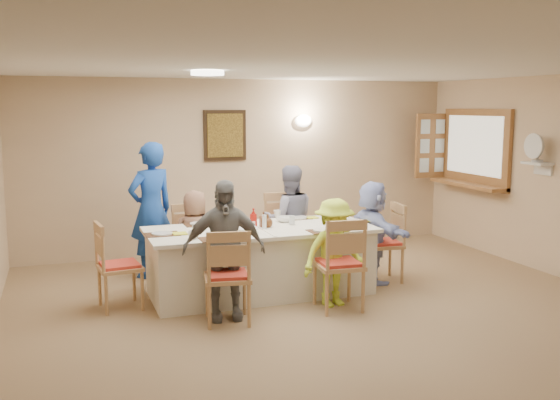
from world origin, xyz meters
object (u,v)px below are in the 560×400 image
object	(u,v)px
serving_hatch	(476,148)
diner_back_right	(289,220)
chair_front_right	(339,263)
caregiver	(151,210)
chair_front_left	(227,275)
diner_right_end	(373,232)
dining_table	(261,261)
chair_left_end	(120,265)
diner_front_right	(334,253)
chair_back_right	(286,233)
chair_back_left	(193,243)
diner_front_left	(224,250)
chair_right_end	(382,242)
diner_back_left	(195,237)
condiment_ketchup	(253,218)
desk_fan	(536,151)

from	to	relation	value
serving_hatch	diner_back_right	size ratio (longest dim) A/B	1.08
chair_front_right	caregiver	xyz separation A→B (m)	(-1.65, 1.95, 0.35)
chair_front_left	diner_right_end	xyz separation A→B (m)	(2.02, 0.80, 0.14)
dining_table	chair_front_left	xyz separation A→B (m)	(-0.60, -0.80, 0.10)
chair_left_end	diner_right_end	xyz separation A→B (m)	(2.97, 0.00, 0.15)
chair_front_right	diner_right_end	bearing A→B (deg)	-130.94
serving_hatch	diner_back_right	bearing A→B (deg)	-172.34
diner_front_right	chair_back_right	bearing A→B (deg)	81.03
chair_back_left	chair_front_right	bearing A→B (deg)	-61.41
diner_right_end	chair_left_end	bearing A→B (deg)	87.15
chair_back_right	chair_left_end	xyz separation A→B (m)	(-2.15, -0.80, -0.04)
chair_front_left	diner_back_right	bearing A→B (deg)	-119.06
dining_table	chair_left_end	world-z (taller)	chair_left_end
chair_back_right	diner_front_left	world-z (taller)	diner_front_left
chair_back_right	diner_back_right	size ratio (longest dim) A/B	0.73
diner_front_left	chair_right_end	bearing A→B (deg)	25.67
chair_back_left	diner_right_end	world-z (taller)	diner_right_end
diner_front_right	dining_table	bearing A→B (deg)	122.45
dining_table	chair_right_end	size ratio (longest dim) A/B	2.66
chair_front_left	chair_left_end	size ratio (longest dim) A/B	1.03
diner_back_left	caregiver	distance (m)	0.71
chair_back_left	diner_back_left	distance (m)	0.15
dining_table	chair_front_left	world-z (taller)	chair_front_left
dining_table	condiment_ketchup	world-z (taller)	condiment_ketchup
diner_right_end	condiment_ketchup	bearing A→B (deg)	87.73
chair_back_right	diner_back_left	xyz separation A→B (m)	(-1.20, -0.12, 0.06)
chair_back_left	diner_right_end	xyz separation A→B (m)	(2.02, -0.80, 0.15)
chair_back_right	diner_back_left	world-z (taller)	diner_back_left
chair_front_right	condiment_ketchup	size ratio (longest dim) A/B	4.31
diner_back_right	dining_table	bearing A→B (deg)	57.61
diner_back_right	diner_front_left	size ratio (longest dim) A/B	0.98
chair_right_end	diner_front_right	xyz separation A→B (m)	(-0.95, -0.68, 0.10)
chair_front_right	caregiver	size ratio (longest dim) A/B	0.59
serving_hatch	caregiver	world-z (taller)	serving_hatch
chair_front_right	chair_right_end	size ratio (longest dim) A/B	1.04
condiment_ketchup	chair_left_end	bearing A→B (deg)	179.40
dining_table	chair_back_right	xyz separation A→B (m)	(0.60, 0.80, 0.13)
chair_back_right	chair_back_left	bearing A→B (deg)	-179.28
chair_back_right	chair_left_end	bearing A→B (deg)	-158.87
chair_left_end	diner_front_right	distance (m)	2.26
chair_back_left	diner_back_right	bearing A→B (deg)	-13.99
dining_table	diner_front_right	bearing A→B (deg)	-48.58
caregiver	chair_front_right	bearing A→B (deg)	106.57
desk_fan	diner_front_left	xyz separation A→B (m)	(-4.17, -0.42, -0.85)
chair_back_right	diner_back_left	distance (m)	1.21
chair_front_left	caregiver	bearing A→B (deg)	-67.03
chair_right_end	diner_front_right	bearing A→B (deg)	-47.20
chair_back_right	diner_right_end	xyz separation A→B (m)	(0.82, -0.80, 0.11)
chair_front_left	chair_left_end	bearing A→B (deg)	-30.12
chair_back_left	desk_fan	bearing A→B (deg)	-22.50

